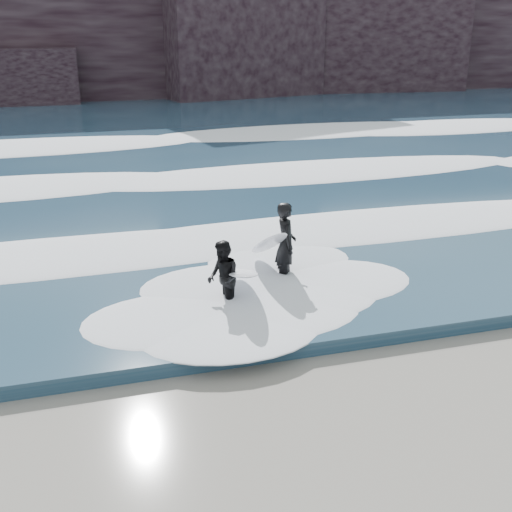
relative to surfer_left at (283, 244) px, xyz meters
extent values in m
plane|color=#847352|center=(-0.57, -6.47, -1.00)|extent=(120.00, 120.00, 0.00)
cube|color=navy|center=(-0.57, 22.53, -0.85)|extent=(90.00, 52.00, 0.30)
cube|color=black|center=(-0.57, 39.53, 4.00)|extent=(70.00, 9.00, 10.00)
ellipsoid|color=white|center=(-0.57, 2.53, -0.60)|extent=(60.00, 3.20, 0.20)
ellipsoid|color=white|center=(-0.57, 9.53, -0.58)|extent=(60.00, 4.00, 0.24)
ellipsoid|color=white|center=(-0.57, 18.53, -0.55)|extent=(60.00, 4.80, 0.30)
imported|color=black|center=(0.07, -0.01, -0.01)|extent=(0.57, 0.78, 1.99)
ellipsoid|color=white|center=(-0.33, 0.04, 0.03)|extent=(0.63, 1.94, 1.19)
imported|color=black|center=(-1.69, -1.14, -0.20)|extent=(0.63, 0.80, 1.60)
ellipsoid|color=white|center=(-1.27, -1.14, -0.14)|extent=(0.94, 2.28, 0.82)
camera|label=1|loc=(-4.47, -13.23, 4.89)|focal=45.00mm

